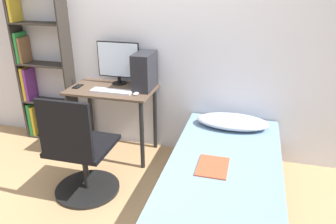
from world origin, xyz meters
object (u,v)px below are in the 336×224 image
object	(u,v)px
bed	(223,185)
pc_tower	(144,71)
office_chair	(80,159)
bookshelf	(38,69)
monitor	(118,61)
keyboard	(112,91)

from	to	relation	value
bed	pc_tower	distance (m)	1.40
office_chair	pc_tower	world-z (taller)	pc_tower
bookshelf	office_chair	bearing A→B (deg)	-43.15
office_chair	bed	bearing A→B (deg)	6.33
monitor	keyboard	xyz separation A→B (m)	(0.03, -0.29, -0.24)
office_chair	bed	world-z (taller)	office_chair
bed	monitor	distance (m)	1.70
bookshelf	bed	bearing A→B (deg)	-19.88
keyboard	pc_tower	distance (m)	0.40
bed	keyboard	bearing A→B (deg)	155.99
bed	monitor	xyz separation A→B (m)	(-1.26, 0.84, 0.78)
bookshelf	monitor	bearing A→B (deg)	0.70
office_chair	pc_tower	xyz separation A→B (m)	(0.31, 0.88, 0.58)
office_chair	monitor	world-z (taller)	monitor
bed	office_chair	bearing A→B (deg)	-173.67
bookshelf	keyboard	size ratio (longest dim) A/B	4.30
office_chair	pc_tower	distance (m)	1.10
office_chair	keyboard	bearing A→B (deg)	88.32
bookshelf	office_chair	distance (m)	1.49
office_chair	monitor	xyz separation A→B (m)	(-0.01, 0.97, 0.64)
bookshelf	keyboard	distance (m)	1.08
office_chair	bed	xyz separation A→B (m)	(1.25, 0.14, -0.14)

